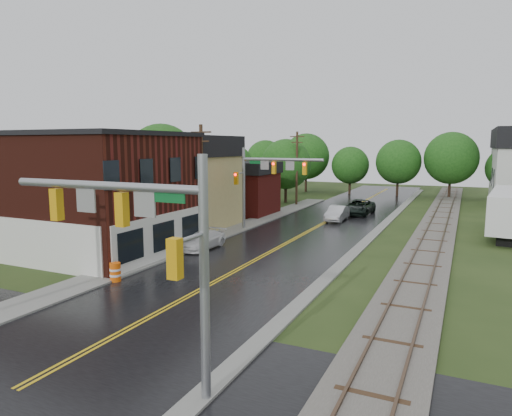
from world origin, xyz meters
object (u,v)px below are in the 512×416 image
Objects in this scene: tree_left_a at (77,171)px; traffic_signal_near at (143,229)px; utility_pole_c at (297,167)px; sedan_silver at (337,214)px; tree_left_c at (230,169)px; utility_pole_b at (202,179)px; construction_barrel at (115,272)px; tree_left_e at (287,165)px; pickup_white at (203,240)px; traffic_signal_far at (266,174)px; suv_dark at (358,207)px; semi_trailer at (508,209)px; tree_left_b at (162,161)px; brick_building at (80,192)px.

traffic_signal_near is at bearing -40.47° from tree_left_a.
tree_left_a reaches higher than traffic_signal_near.
utility_pole_c is 2.02× the size of sedan_silver.
utility_pole_b is at bearing -68.51° from tree_left_c.
utility_pole_c reaches higher than construction_barrel.
utility_pole_c is 8.16m from tree_left_c.
tree_left_e reaches higher than pickup_white.
traffic_signal_far is at bearing -78.91° from utility_pole_c.
traffic_signal_far is 9.38m from pickup_white.
suv_dark is (-1.66, 37.66, -4.18)m from traffic_signal_near.
utility_pole_c is at bearing 30.20° from tree_left_c.
traffic_signal_near is at bearing -43.36° from construction_barrel.
semi_trailer is (11.89, 31.46, -2.76)m from traffic_signal_near.
construction_barrel is (1.80, -12.00, -4.20)m from utility_pole_b.
pickup_white is at bearing -45.12° from tree_left_b.
brick_building is 1.87× the size of tree_left_c.
tree_left_e is 1.89× the size of pickup_white.
pickup_white is 24.99m from semi_trailer.
traffic_signal_near is 30.66m from tree_left_a.
tree_left_e is at bearing 65.38° from tree_left_a.
tree_left_b is at bearing 138.14° from utility_pole_b.
tree_left_b reaches higher than sedan_silver.
tree_left_b is 1.19× the size of tree_left_e.
brick_building reaches higher than semi_trailer.
brick_building is 20.60m from traffic_signal_near.
semi_trailer is (33.21, 1.56, -3.51)m from tree_left_b.
traffic_signal_near is at bearing -86.44° from sedan_silver.
tree_left_c is at bearing 63.44° from tree_left_b.
utility_pole_b is at bearing 117.19° from traffic_signal_near.
tree_left_a is (-13.05, -0.10, 0.39)m from utility_pole_b.
traffic_signal_near reaches higher than sedan_silver.
brick_building is 1.95× the size of traffic_signal_near.
construction_barrel is at bearing -100.47° from suv_dark.
tree_left_a is (-13.05, -22.10, 0.39)m from utility_pole_c.
brick_building is 15.03m from traffic_signal_far.
pickup_white is (9.05, -21.10, -3.88)m from tree_left_c.
tree_left_b reaches higher than semi_trailer.
tree_left_a is at bearing -149.30° from sedan_silver.
tree_left_a is at bearing 141.29° from construction_barrel.
traffic_signal_near is 22.49m from utility_pole_b.
brick_building is 9.03m from utility_pole_b.
tree_left_a is 1.13× the size of tree_left_c.
tree_left_a is 18.98m from tree_left_c.
tree_left_e reaches higher than suv_dark.
construction_barrel is at bearing -104.33° from sedan_silver.
traffic_signal_far is at bearing 84.85° from construction_barrel.
traffic_signal_near is 0.82× the size of utility_pole_b.
sedan_silver is (7.60, 12.71, -3.99)m from utility_pole_b.
suv_dark is 0.48× the size of semi_trailer.
construction_barrel is at bearing -130.96° from semi_trailer.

